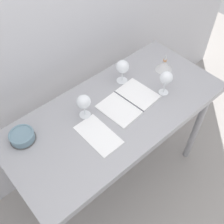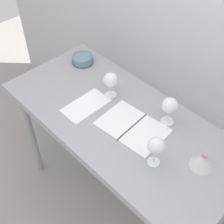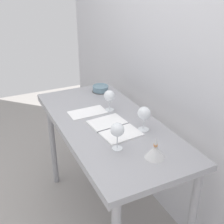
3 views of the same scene
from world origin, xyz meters
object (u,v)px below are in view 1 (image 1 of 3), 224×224
(wine_glass_far_right, at_px, (122,67))
(tasting_bowl, at_px, (22,136))
(wine_glass_near_right, at_px, (166,78))
(wine_glass_far_left, at_px, (84,102))
(open_notebook, at_px, (129,102))
(decanter_funnel, at_px, (164,65))
(tasting_sheet_upper, at_px, (98,135))

(wine_glass_far_right, height_order, tasting_bowl, wine_glass_far_right)
(wine_glass_near_right, bearing_deg, tasting_bowl, 162.33)
(wine_glass_far_left, height_order, open_notebook, wine_glass_far_left)
(decanter_funnel, bearing_deg, wine_glass_near_right, -138.53)
(wine_glass_far_right, height_order, decanter_funnel, wine_glass_far_right)
(wine_glass_far_left, distance_m, tasting_sheet_upper, 0.20)
(wine_glass_far_right, height_order, tasting_sheet_upper, wine_glass_far_right)
(wine_glass_far_right, height_order, open_notebook, wine_glass_far_right)
(wine_glass_far_left, height_order, wine_glass_near_right, wine_glass_near_right)
(open_notebook, bearing_deg, wine_glass_far_left, 155.64)
(wine_glass_far_right, relative_size, wine_glass_near_right, 0.98)
(tasting_sheet_upper, bearing_deg, tasting_bowl, 141.74)
(tasting_bowl, height_order, decanter_funnel, decanter_funnel)
(tasting_bowl, bearing_deg, decanter_funnel, -6.79)
(wine_glass_far_right, xyz_separation_m, tasting_bowl, (-0.73, 0.02, -0.09))
(wine_glass_near_right, height_order, open_notebook, wine_glass_near_right)
(open_notebook, bearing_deg, decanter_funnel, 4.36)
(tasting_sheet_upper, height_order, decanter_funnel, decanter_funnel)
(wine_glass_far_right, xyz_separation_m, decanter_funnel, (0.29, -0.11, -0.08))
(decanter_funnel, bearing_deg, wine_glass_far_right, 160.27)
(open_notebook, distance_m, tasting_sheet_upper, 0.31)
(tasting_bowl, bearing_deg, open_notebook, -16.29)
(open_notebook, bearing_deg, tasting_bowl, 159.13)
(open_notebook, bearing_deg, wine_glass_far_right, 54.59)
(wine_glass_near_right, bearing_deg, wine_glass_far_left, 159.47)
(open_notebook, xyz_separation_m, tasting_sheet_upper, (-0.30, -0.07, -0.00))
(wine_glass_far_left, bearing_deg, tasting_bowl, 166.35)
(tasting_sheet_upper, bearing_deg, wine_glass_far_right, 29.67)
(wine_glass_far_right, bearing_deg, wine_glass_far_left, -168.89)
(wine_glass_near_right, height_order, decanter_funnel, wine_glass_near_right)
(wine_glass_far_left, bearing_deg, decanter_funnel, -2.92)
(open_notebook, height_order, tasting_bowl, tasting_bowl)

